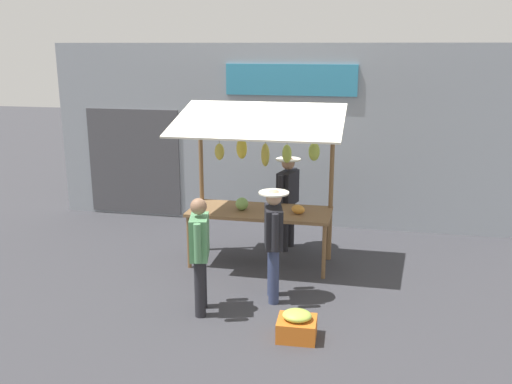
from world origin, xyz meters
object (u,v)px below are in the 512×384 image
at_px(shopper_with_ponytail, 200,248).
at_px(shopper_in_striped_shirt, 273,237).
at_px(vendor_with_sunhat, 288,195).
at_px(produce_crate_near, 297,326).
at_px(market_stall, 261,168).

bearing_deg(shopper_with_ponytail, shopper_in_striped_shirt, -69.62).
bearing_deg(vendor_with_sunhat, produce_crate_near, 25.10).
bearing_deg(vendor_with_sunhat, market_stall, -9.46).
height_order(market_stall, shopper_with_ponytail, market_stall).
relative_size(market_stall, shopper_in_striped_shirt, 1.62).
relative_size(shopper_in_striped_shirt, produce_crate_near, 3.28).
relative_size(vendor_with_sunhat, shopper_in_striped_shirt, 1.03).
xyz_separation_m(market_stall, vendor_with_sunhat, (-0.32, -0.72, -0.61)).
bearing_deg(produce_crate_near, shopper_with_ponytail, -18.07).
height_order(shopper_with_ponytail, shopper_in_striped_shirt, shopper_in_striped_shirt).
xyz_separation_m(vendor_with_sunhat, shopper_in_striped_shirt, (-0.11, 1.98, -0.03)).
distance_m(shopper_with_ponytail, produce_crate_near, 1.55).
distance_m(vendor_with_sunhat, produce_crate_near, 3.11).
distance_m(market_stall, shopper_with_ponytail, 1.98).
distance_m(vendor_with_sunhat, shopper_in_striped_shirt, 1.98).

